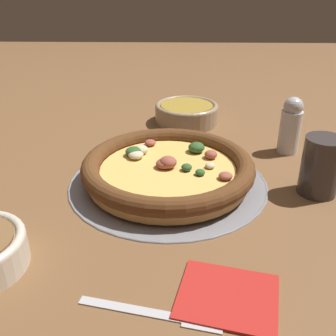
# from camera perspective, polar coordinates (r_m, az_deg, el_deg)

# --- Properties ---
(ground_plane) EXTENTS (3.00, 3.00, 0.00)m
(ground_plane) POSITION_cam_1_polar(r_m,az_deg,el_deg) (0.71, -0.00, -2.15)
(ground_plane) COLOR brown
(pizza_tray) EXTENTS (0.36, 0.36, 0.01)m
(pizza_tray) POSITION_cam_1_polar(r_m,az_deg,el_deg) (0.71, -0.00, -1.93)
(pizza_tray) COLOR gray
(pizza_tray) RESTS_ON ground_plane
(pizza) EXTENTS (0.31, 0.31, 0.05)m
(pizza) POSITION_cam_1_polar(r_m,az_deg,el_deg) (0.70, 0.00, -0.07)
(pizza) COLOR tan
(pizza) RESTS_ON pizza_tray
(bowl_near) EXTENTS (0.16, 0.16, 0.05)m
(bowl_near) POSITION_cam_1_polar(r_m,az_deg,el_deg) (0.98, 2.72, 8.07)
(bowl_near) COLOR #9E8466
(bowl_near) RESTS_ON ground_plane
(drinking_cup) EXTENTS (0.07, 0.07, 0.10)m
(drinking_cup) POSITION_cam_1_polar(r_m,az_deg,el_deg) (0.70, 21.31, 0.25)
(drinking_cup) COLOR #383333
(drinking_cup) RESTS_ON ground_plane
(napkin) EXTENTS (0.14, 0.12, 0.01)m
(napkin) POSITION_cam_1_polar(r_m,az_deg,el_deg) (0.49, 8.68, -17.78)
(napkin) COLOR #B2231E
(napkin) RESTS_ON ground_plane
(fork) EXTENTS (0.17, 0.05, 0.00)m
(fork) POSITION_cam_1_polar(r_m,az_deg,el_deg) (0.47, -1.36, -20.40)
(fork) COLOR #B7B7BC
(fork) RESTS_ON ground_plane
(pepper_shaker) EXTENTS (0.04, 0.04, 0.12)m
(pepper_shaker) POSITION_cam_1_polar(r_m,az_deg,el_deg) (0.85, 17.36, 5.92)
(pepper_shaker) COLOR silver
(pepper_shaker) RESTS_ON ground_plane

